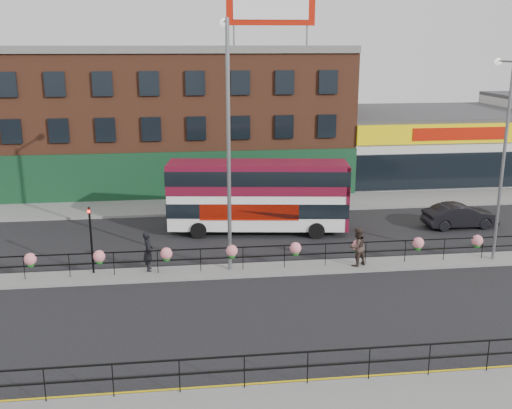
{
  "coord_description": "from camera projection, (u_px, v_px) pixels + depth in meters",
  "views": [
    {
      "loc": [
        -3.69,
        -26.57,
        10.56
      ],
      "look_at": [
        0.0,
        3.0,
        2.5
      ],
      "focal_mm": 42.0,
      "sensor_mm": 36.0,
      "label": 1
    }
  ],
  "objects": [
    {
      "name": "brick_building",
      "position": [
        177.0,
        116.0,
        45.95
      ],
      "size": [
        25.0,
        12.21,
        10.3
      ],
      "color": "brown",
      "rests_on": "ground"
    },
    {
      "name": "ground",
      "position": [
        264.0,
        271.0,
        28.65
      ],
      "size": [
        120.0,
        120.0,
        0.0
      ],
      "primitive_type": "plane",
      "color": "black",
      "rests_on": "ground"
    },
    {
      "name": "traffic_light_median",
      "position": [
        90.0,
        225.0,
        27.43
      ],
      "size": [
        0.15,
        0.28,
        3.65
      ],
      "color": "black",
      "rests_on": "median"
    },
    {
      "name": "lamp_column_west",
      "position": [
        228.0,
        125.0,
        26.99
      ],
      "size": [
        0.41,
        2.02,
        11.5
      ],
      "color": "slate",
      "rests_on": "median"
    },
    {
      "name": "south_railing",
      "position": [
        244.0,
        364.0,
        18.49
      ],
      "size": [
        20.04,
        0.05,
        1.12
      ],
      "color": "black",
      "rests_on": "south_pavement"
    },
    {
      "name": "north_pavement",
      "position": [
        239.0,
        205.0,
        40.13
      ],
      "size": [
        60.0,
        4.0,
        0.15
      ],
      "primitive_type": "cube",
      "color": "gray",
      "rests_on": "ground"
    },
    {
      "name": "pedestrian_a",
      "position": [
        148.0,
        251.0,
        28.11
      ],
      "size": [
        0.79,
        0.59,
        1.91
      ],
      "primitive_type": "imported",
      "rotation": [
        0.0,
        0.0,
        1.67
      ],
      "color": "black",
      "rests_on": "median"
    },
    {
      "name": "yellow_line_outer",
      "position": [
        306.0,
        383.0,
        19.19
      ],
      "size": [
        60.0,
        0.1,
        0.01
      ],
      "primitive_type": "cube",
      "color": "gold",
      "rests_on": "ground"
    },
    {
      "name": "pedestrian_b",
      "position": [
        357.0,
        247.0,
        28.72
      ],
      "size": [
        1.49,
        1.45,
        1.91
      ],
      "primitive_type": "imported",
      "rotation": [
        0.0,
        0.0,
        3.59
      ],
      "color": "#392B25",
      "rests_on": "median"
    },
    {
      "name": "lamp_column_east",
      "position": [
        502.0,
        144.0,
        28.6
      ],
      "size": [
        0.35,
        1.7,
        9.71
      ],
      "color": "slate",
      "rests_on": "median"
    },
    {
      "name": "billboard",
      "position": [
        271.0,
        2.0,
        39.87
      ],
      "size": [
        6.0,
        0.29,
        4.4
      ],
      "color": "#AF1404",
      "rests_on": "brick_building"
    },
    {
      "name": "median",
      "position": [
        264.0,
        270.0,
        28.63
      ],
      "size": [
        60.0,
        1.6,
        0.15
      ],
      "primitive_type": "cube",
      "color": "gray",
      "rests_on": "ground"
    },
    {
      "name": "yellow_line_inner",
      "position": [
        305.0,
        380.0,
        19.36
      ],
      "size": [
        60.0,
        0.1,
        0.01
      ],
      "primitive_type": "cube",
      "color": "gold",
      "rests_on": "ground"
    },
    {
      "name": "car",
      "position": [
        460.0,
        216.0,
        35.29
      ],
      "size": [
        1.85,
        4.43,
        1.42
      ],
      "primitive_type": "imported",
      "rotation": [
        0.0,
        0.0,
        1.61
      ],
      "color": "black",
      "rests_on": "ground"
    },
    {
      "name": "double_decker_bus",
      "position": [
        258.0,
        190.0,
        33.89
      ],
      "size": [
        10.39,
        3.71,
        4.11
      ],
      "color": "white",
      "rests_on": "ground"
    },
    {
      "name": "supermarket",
      "position": [
        424.0,
        143.0,
        48.94
      ],
      "size": [
        15.0,
        12.25,
        5.3
      ],
      "color": "silver",
      "rests_on": "ground"
    },
    {
      "name": "median_railing",
      "position": [
        264.0,
        250.0,
        28.38
      ],
      "size": [
        30.04,
        0.56,
        1.23
      ],
      "color": "black",
      "rests_on": "median"
    }
  ]
}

